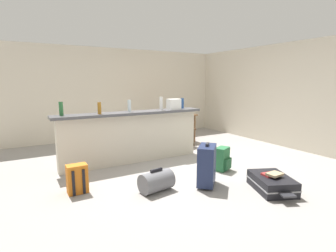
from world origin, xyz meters
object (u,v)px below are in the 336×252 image
object	(u,v)px
dining_table	(172,117)
book_stack	(273,174)
bottle_amber	(99,108)
bottle_clear	(129,106)
duffel_bag_grey	(156,181)
suitcase_upright_navy	(207,165)
suitcase_flat_black	(272,183)
bottle_green	(61,109)
backpack_orange	(77,179)
backpack_green	(222,159)
dining_chair_near_partition	(182,125)
bottle_blue	(182,103)
bottle_white	(161,103)
grocery_bag	(174,104)

from	to	relation	value
dining_table	book_stack	world-z (taller)	dining_table
bottle_amber	book_stack	bearing A→B (deg)	-50.44
bottle_clear	book_stack	world-z (taller)	bottle_clear
duffel_bag_grey	suitcase_upright_navy	distance (m)	0.81
suitcase_flat_black	bottle_green	bearing A→B (deg)	136.44
bottle_amber	bottle_green	bearing A→B (deg)	168.50
backpack_orange	backpack_green	distance (m)	2.48
suitcase_flat_black	book_stack	distance (m)	0.14
dining_table	duffel_bag_grey	bearing A→B (deg)	-124.80
bottle_amber	backpack_orange	size ratio (longest dim) A/B	0.51
book_stack	dining_chair_near_partition	bearing A→B (deg)	83.16
dining_chair_near_partition	duffel_bag_grey	xyz separation A→B (m)	(-1.83, -2.12, -0.36)
bottle_blue	bottle_amber	bearing A→B (deg)	-175.93
dining_chair_near_partition	bottle_amber	bearing A→B (deg)	-162.89
bottle_clear	book_stack	size ratio (longest dim) A/B	0.88
suitcase_upright_navy	bottle_blue	bearing A→B (deg)	68.61
bottle_white	bottle_green	bearing A→B (deg)	177.76
bottle_clear	backpack_orange	xyz separation A→B (m)	(-1.21, -1.00, -0.92)
dining_chair_near_partition	bottle_green	bearing A→B (deg)	-168.91
bottle_white	duffel_bag_grey	world-z (taller)	bottle_white
bottle_blue	book_stack	distance (m)	2.55
bottle_green	dining_chair_near_partition	distance (m)	2.97
bottle_white	backpack_green	bearing A→B (deg)	-65.87
bottle_white	bottle_blue	bearing A→B (deg)	7.98
dining_chair_near_partition	backpack_orange	distance (m)	3.27
bottle_clear	grocery_bag	bearing A→B (deg)	-4.44
dining_table	suitcase_flat_black	world-z (taller)	dining_table
bottle_amber	duffel_bag_grey	world-z (taller)	bottle_amber
bottle_amber	backpack_green	xyz separation A→B (m)	(1.85, -1.21, -0.91)
suitcase_upright_navy	backpack_green	bearing A→B (deg)	31.37
suitcase_flat_black	suitcase_upright_navy	xyz separation A→B (m)	(-0.72, 0.62, 0.22)
bottle_clear	dining_chair_near_partition	distance (m)	1.84
suitcase_upright_navy	book_stack	bearing A→B (deg)	-41.60
book_stack	bottle_white	bearing A→B (deg)	104.19
bottle_white	backpack_orange	bearing A→B (deg)	-153.04
bottle_clear	backpack_orange	size ratio (longest dim) A/B	0.54
bottle_blue	suitcase_flat_black	distance (m)	2.59
backpack_orange	book_stack	world-z (taller)	backpack_orange
bottle_green	bottle_amber	world-z (taller)	bottle_green
bottle_amber	book_stack	xyz separation A→B (m)	(1.87, -2.27, -0.86)
bottle_amber	bottle_blue	size ratio (longest dim) A/B	0.96
bottle_clear	dining_table	world-z (taller)	bottle_clear
bottle_clear	book_stack	bearing A→B (deg)	-61.61
dining_chair_near_partition	duffel_bag_grey	bearing A→B (deg)	-130.76
bottle_clear	backpack_orange	bearing A→B (deg)	-140.68
bottle_green	backpack_orange	distance (m)	1.39
bottle_blue	grocery_bag	xyz separation A→B (m)	(-0.29, -0.12, -0.00)
dining_table	suitcase_flat_black	size ratio (longest dim) A/B	1.23
bottle_green	backpack_orange	xyz separation A→B (m)	(0.01, -1.04, -0.92)
suitcase_flat_black	grocery_bag	bearing A→B (deg)	98.07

